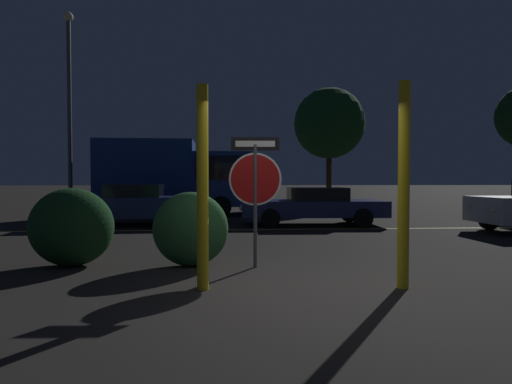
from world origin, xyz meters
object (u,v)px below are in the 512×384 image
Objects in this scene: yellow_pole_left at (203,188)px; street_lamp at (69,98)px; hedge_bush_1 at (72,227)px; hedge_bush_2 at (191,229)px; stop_sign at (255,178)px; delivery_truck at (178,175)px; passing_car_3 at (313,205)px; passing_car_2 at (132,204)px; tree_1 at (329,124)px; yellow_pole_right at (404,185)px.

street_lamp is (-6.03, 11.04, 3.40)m from yellow_pole_left.
hedge_bush_1 is 2.03m from hedge_bush_2.
hedge_bush_1 is at bearing 176.32° from hedge_bush_2.
stop_sign is 0.34× the size of delivery_truck.
delivery_truck is at bearing 53.72° from passing_car_3.
street_lamp reaches higher than passing_car_2.
hedge_bush_1 is 0.22× the size of delivery_truck.
yellow_pole_left is 0.34× the size of street_lamp.
hedge_bush_2 is at bearing -111.59° from tree_1.
tree_1 reaches higher than yellow_pole_right.
street_lamp is (-8.74, 11.15, 3.37)m from yellow_pole_right.
yellow_pole_right is 14.56m from street_lamp.
street_lamp is (-4.16, -0.63, 3.07)m from delivery_truck.
hedge_bush_2 is (-3.01, 1.58, -0.76)m from yellow_pole_right.
delivery_truck reaches higher than hedge_bush_2.
hedge_bush_2 reaches higher than passing_car_3.
passing_car_2 reaches higher than hedge_bush_1.
street_lamp is (-3.70, 9.43, 4.10)m from hedge_bush_1.
tree_1 is at bearing 125.40° from delivery_truck.
passing_car_3 is 0.75× the size of delivery_truck.
passing_car_2 is (-5.54, 7.95, -0.70)m from yellow_pole_right.
passing_car_3 is 11.22m from tree_1.
passing_car_2 is 0.70× the size of delivery_truck.
passing_car_2 is at bearing -45.02° from street_lamp.
yellow_pole_left is 0.98× the size of yellow_pole_right.
passing_car_2 is at bearing 124.88° from yellow_pole_right.
yellow_pole_right reaches higher than yellow_pole_left.
passing_car_2 is 0.92× the size of passing_car_3.
hedge_bush_2 is 0.16× the size of street_lamp.
yellow_pole_right is at bearing -18.79° from hedge_bush_1.
yellow_pole_left reaches higher than stop_sign.
yellow_pole_right is 9.72m from passing_car_2.
delivery_truck reaches higher than passing_car_2.
passing_car_3 is at bearing 48.19° from hedge_bush_1.
hedge_bush_1 is 1.10× the size of hedge_bush_2.
tree_1 is at bearing -14.18° from passing_car_3.
street_lamp reaches higher than hedge_bush_2.
stop_sign is at bearing 12.89° from delivery_truck.
passing_car_3 is (5.42, 6.07, -0.02)m from hedge_bush_1.
passing_car_2 is at bearing -132.34° from tree_1.
delivery_truck is 5.21m from street_lamp.
yellow_pole_right is 0.34× the size of street_lamp.
stop_sign is 1.55× the size of hedge_bush_1.
yellow_pole_left is 0.43× the size of delivery_truck.
tree_1 reaches higher than yellow_pole_left.
stop_sign is 1.40m from hedge_bush_2.
yellow_pole_left is 8.37m from passing_car_2.
passing_car_3 is (0.39, 7.78, -0.75)m from yellow_pole_right.
tree_1 reaches higher than stop_sign.
passing_car_3 is at bearing 61.22° from hedge_bush_2.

